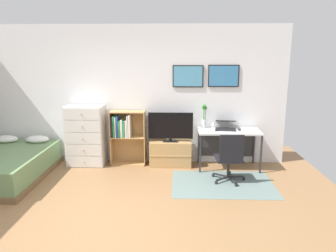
{
  "coord_description": "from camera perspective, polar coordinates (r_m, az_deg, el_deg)",
  "views": [
    {
      "loc": [
        0.97,
        -3.78,
        2.11
      ],
      "look_at": [
        0.78,
        1.5,
        0.94
      ],
      "focal_mm": 33.9,
      "sensor_mm": 36.0,
      "label": 1
    }
  ],
  "objects": [
    {
      "name": "ground_plane",
      "position": [
        4.43,
        -11.31,
        -16.18
      ],
      "size": [
        7.2,
        7.2,
        0.0
      ],
      "primitive_type": "plane",
      "color": "#936B44"
    },
    {
      "name": "wall_back_with_posters",
      "position": [
        6.32,
        -6.68,
        5.57
      ],
      "size": [
        6.12,
        0.09,
        2.7
      ],
      "color": "white",
      "rests_on": "ground_plane"
    },
    {
      "name": "area_rug",
      "position": [
        5.51,
        9.81,
        -10.18
      ],
      "size": [
        1.7,
        1.2,
        0.01
      ],
      "primitive_type": "cube",
      "color": "slate",
      "rests_on": "ground_plane"
    },
    {
      "name": "bed",
      "position": [
        6.28,
        -27.41,
        -6.31
      ],
      "size": [
        1.42,
        1.99,
        0.59
      ],
      "rotation": [
        0.0,
        0.0,
        0.01
      ],
      "color": "brown",
      "rests_on": "ground_plane"
    },
    {
      "name": "dresser",
      "position": [
        6.39,
        -14.54,
        -1.69
      ],
      "size": [
        0.72,
        0.46,
        1.18
      ],
      "color": "silver",
      "rests_on": "ground_plane"
    },
    {
      "name": "bookshelf",
      "position": [
        6.26,
        -7.71,
        -1.2
      ],
      "size": [
        0.68,
        0.3,
        1.07
      ],
      "color": "tan",
      "rests_on": "ground_plane"
    },
    {
      "name": "tv_stand",
      "position": [
        6.24,
        0.46,
        -4.9
      ],
      "size": [
        0.81,
        0.41,
        0.49
      ],
      "color": "tan",
      "rests_on": "ground_plane"
    },
    {
      "name": "television",
      "position": [
        6.08,
        0.46,
        -0.2
      ],
      "size": [
        0.86,
        0.16,
        0.57
      ],
      "color": "black",
      "rests_on": "tv_stand"
    },
    {
      "name": "desk",
      "position": [
        6.18,
        10.76,
        -1.79
      ],
      "size": [
        1.16,
        0.62,
        0.74
      ],
      "color": "silver",
      "rests_on": "ground_plane"
    },
    {
      "name": "office_chair",
      "position": [
        5.43,
        11.05,
        -5.44
      ],
      "size": [
        0.56,
        0.58,
        0.86
      ],
      "rotation": [
        0.0,
        0.0,
        0.05
      ],
      "color": "#232326",
      "rests_on": "ground_plane"
    },
    {
      "name": "laptop",
      "position": [
        6.18,
        10.33,
        0.12
      ],
      "size": [
        0.44,
        0.46,
        0.17
      ],
      "rotation": [
        0.0,
        0.0,
        -0.13
      ],
      "color": "black",
      "rests_on": "desk"
    },
    {
      "name": "computer_mouse",
      "position": [
        6.12,
        12.69,
        -0.6
      ],
      "size": [
        0.06,
        0.1,
        0.03
      ],
      "primitive_type": "ellipsoid",
      "color": "#262628",
      "rests_on": "desk"
    },
    {
      "name": "bamboo_vase",
      "position": [
        6.16,
        6.51,
        1.72
      ],
      "size": [
        0.1,
        0.09,
        0.47
      ],
      "color": "silver",
      "rests_on": "desk"
    },
    {
      "name": "wine_glass",
      "position": [
        5.93,
        8.14,
        0.36
      ],
      "size": [
        0.07,
        0.07,
        0.18
      ],
      "color": "silver",
      "rests_on": "desk"
    }
  ]
}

